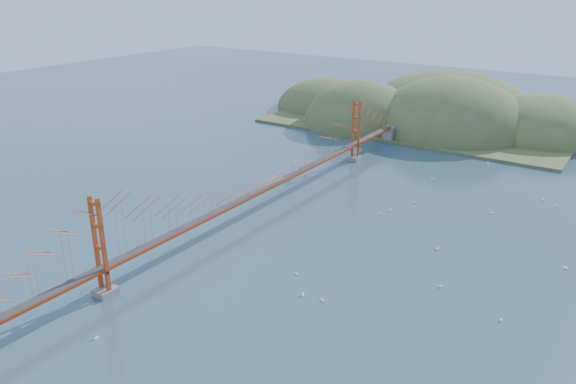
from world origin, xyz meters
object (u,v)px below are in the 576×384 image
Objects in this scene: sailboat_0 at (303,294)px; sailboat_1 at (380,213)px; sailboat_2 at (322,299)px; bridge at (264,165)px.

sailboat_1 is at bearing 96.15° from sailboat_0.
sailboat_1 is (-5.16, 25.83, -0.01)m from sailboat_2.
bridge is 19.01m from sailboat_1.
sailboat_2 is at bearing 5.58° from sailboat_0.
bridge reaches higher than sailboat_2.
sailboat_0 is at bearing -174.42° from sailboat_2.
sailboat_2 is 0.94× the size of sailboat_0.
sailboat_1 is at bearing 26.99° from bridge.
sailboat_2 is (20.95, -17.79, -6.86)m from bridge.
sailboat_2 is at bearing -40.33° from bridge.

